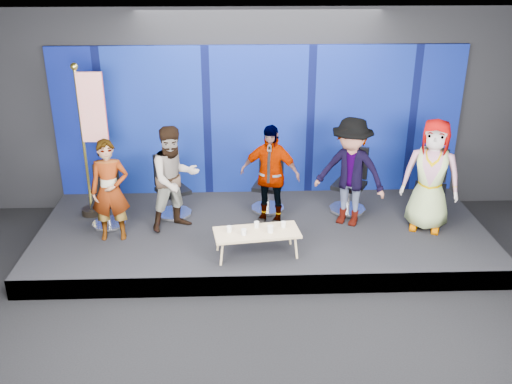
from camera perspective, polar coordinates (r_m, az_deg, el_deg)
The scene contains 21 objects.
ground at distance 7.10m, azimuth 1.66°, elevation -14.74°, with size 10.00×10.00×0.00m, color black.
room_walls at distance 5.92m, azimuth 1.93°, elevation 4.14°, with size 10.02×8.02×3.51m.
riser at distance 9.12m, azimuth 0.66°, elevation -4.29°, with size 7.00×3.00×0.30m, color black.
backdrop at distance 9.93m, azimuth 0.29°, elevation 7.07°, with size 7.00×0.08×2.60m, color #08105D.
chair_a at distance 9.29m, azimuth -14.60°, elevation -1.37°, with size 0.58×0.58×0.96m.
panelist_a at distance 8.65m, azimuth -14.39°, elevation 0.13°, with size 0.57×0.37×1.55m, color black.
chair_b at distance 9.42m, azimuth -8.39°, elevation -0.34°, with size 0.79×0.79×1.02m.
panelist_b at distance 8.77m, azimuth -8.15°, elevation 1.33°, with size 0.80×0.63×1.65m, color black.
chair_c at distance 9.52m, azimuth 1.27°, elevation 0.13°, with size 0.71×0.71×1.00m.
panelist_c at distance 8.87m, azimuth 1.39°, elevation 1.72°, with size 0.95×0.40×1.62m, color black.
chair_d at distance 9.60m, azimuth 9.34°, elevation 0.16°, with size 0.82×0.82×1.07m.
panelist_d at distance 8.94m, azimuth 9.42°, elevation 1.96°, with size 1.12×0.65×1.74m, color black.
chair_e at distance 9.72m, azimuth 16.95°, elevation -0.24°, with size 0.80×0.80×1.09m.
panelist_e at distance 9.06m, azimuth 17.10°, elevation 1.60°, with size 0.86×0.56×1.76m, color black.
coffee_table at distance 8.10m, azimuth 0.08°, elevation -4.15°, with size 1.26×0.67×0.37m.
mug_a at distance 8.06m, azimuth -2.70°, elevation -3.72°, with size 0.07×0.07×0.08m, color silver.
mug_b at distance 7.97m, azimuth -1.22°, elevation -4.02°, with size 0.07×0.07×0.09m, color silver.
mug_c at distance 8.18m, azimuth 0.07°, elevation -3.27°, with size 0.07×0.07×0.09m, color silver.
mug_d at distance 8.04m, azimuth 1.45°, elevation -3.71°, with size 0.09×0.09×0.10m, color silver.
mug_e at distance 8.19m, azimuth 2.76°, elevation -3.26°, with size 0.07×0.07×0.09m, color silver.
flag_stand at distance 9.34m, azimuth -16.20°, elevation 5.20°, with size 0.57×0.33×2.49m.
Camera 1 is at (-0.41, -5.58, 4.36)m, focal length 40.00 mm.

